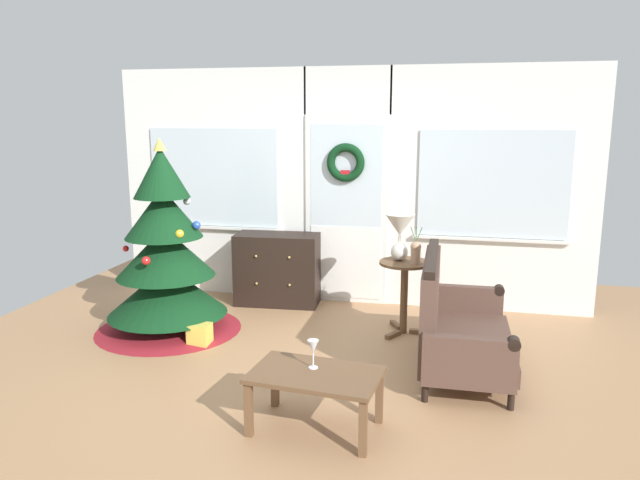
# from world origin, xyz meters

# --- Properties ---
(ground_plane) EXTENTS (6.76, 6.76, 0.00)m
(ground_plane) POSITION_xyz_m (0.00, 0.00, 0.00)
(ground_plane) COLOR #AD7F56
(back_wall_with_door) EXTENTS (5.20, 0.19, 2.55)m
(back_wall_with_door) POSITION_xyz_m (0.00, 2.08, 1.28)
(back_wall_with_door) COLOR white
(back_wall_with_door) RESTS_ON ground
(christmas_tree) EXTENTS (1.39, 1.39, 1.84)m
(christmas_tree) POSITION_xyz_m (-1.50, 0.75, 0.66)
(christmas_tree) COLOR #4C331E
(christmas_tree) RESTS_ON ground
(dresser_cabinet) EXTENTS (0.93, 0.49, 0.78)m
(dresser_cabinet) POSITION_xyz_m (-0.71, 1.79, 0.39)
(dresser_cabinet) COLOR black
(dresser_cabinet) RESTS_ON ground
(settee_sofa) EXTENTS (0.74, 1.43, 0.96)m
(settee_sofa) POSITION_xyz_m (1.19, 0.42, 0.38)
(settee_sofa) COLOR black
(settee_sofa) RESTS_ON ground
(side_table) EXTENTS (0.50, 0.48, 0.70)m
(side_table) POSITION_xyz_m (0.73, 1.17, 0.50)
(side_table) COLOR brown
(side_table) RESTS_ON ground
(table_lamp) EXTENTS (0.28, 0.28, 0.44)m
(table_lamp) POSITION_xyz_m (0.67, 1.21, 0.98)
(table_lamp) COLOR silver
(table_lamp) RESTS_ON side_table
(flower_vase) EXTENTS (0.11, 0.10, 0.35)m
(flower_vase) POSITION_xyz_m (0.83, 1.11, 0.82)
(flower_vase) COLOR tan
(flower_vase) RESTS_ON side_table
(coffee_table) EXTENTS (0.89, 0.60, 0.40)m
(coffee_table) POSITION_xyz_m (0.32, -0.79, 0.34)
(coffee_table) COLOR brown
(coffee_table) RESTS_ON ground
(wine_glass) EXTENTS (0.08, 0.08, 0.20)m
(wine_glass) POSITION_xyz_m (0.29, -0.72, 0.54)
(wine_glass) COLOR silver
(wine_glass) RESTS_ON coffee_table
(gift_box) EXTENTS (0.19, 0.17, 0.19)m
(gift_box) POSITION_xyz_m (-1.05, 0.45, 0.10)
(gift_box) COLOR #D8C64C
(gift_box) RESTS_ON ground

